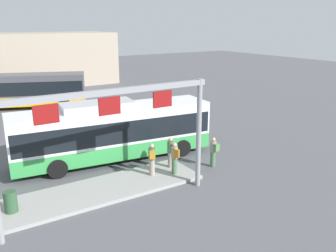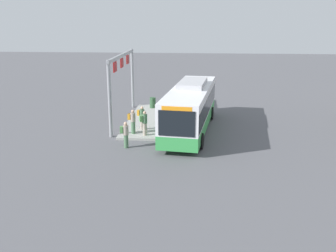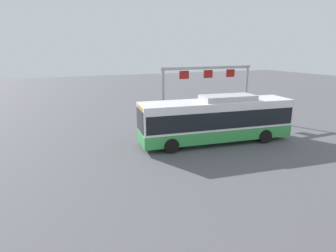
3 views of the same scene
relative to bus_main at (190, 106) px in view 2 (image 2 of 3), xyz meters
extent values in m
plane|color=#56565B|center=(0.01, 0.00, -1.81)|extent=(120.00, 120.00, 0.00)
cube|color=#9E9E99|center=(-2.36, -3.45, -1.73)|extent=(10.00, 2.80, 0.16)
cube|color=green|center=(0.01, 0.00, -1.04)|extent=(11.37, 3.79, 0.85)
cube|color=white|center=(0.01, 0.00, 0.34)|extent=(11.37, 3.79, 1.90)
cube|color=black|center=(0.01, 0.00, 0.14)|extent=(11.16, 3.80, 1.20)
cube|color=black|center=(5.57, -0.66, 0.24)|extent=(0.29, 2.12, 1.50)
cube|color=#B7B7BC|center=(-0.82, 0.10, 1.47)|extent=(4.08, 2.20, 0.36)
cube|color=orange|center=(5.50, -0.65, 1.09)|extent=(0.32, 1.75, 0.28)
cylinder|color=black|center=(3.90, 0.75, -1.31)|extent=(1.03, 0.42, 1.00)
cylinder|color=black|center=(3.62, -1.64, -1.31)|extent=(1.03, 0.42, 1.00)
cylinder|color=black|center=(-3.21, 1.59, -1.31)|extent=(1.03, 0.42, 1.00)
cylinder|color=black|center=(-3.49, -0.80, -1.31)|extent=(1.03, 0.42, 1.00)
cylinder|color=#476B4C|center=(4.09, -3.88, -1.39)|extent=(0.30, 0.30, 0.85)
cylinder|color=gray|center=(4.09, -3.88, -0.66)|extent=(0.36, 0.36, 0.60)
sphere|color=tan|center=(4.09, -3.88, -0.25)|extent=(0.22, 0.22, 0.22)
cube|color=#4C8447|center=(4.11, -4.14, -0.63)|extent=(0.29, 0.20, 0.40)
cylinder|color=gray|center=(1.89, -3.01, -1.23)|extent=(0.36, 0.36, 0.85)
cylinder|color=#476B4C|center=(1.89, -3.01, -0.50)|extent=(0.44, 0.44, 0.60)
sphere|color=tan|center=(1.89, -3.01, -0.09)|extent=(0.22, 0.22, 0.22)
cube|color=#4C8447|center=(1.99, -3.25, -0.47)|extent=(0.33, 0.27, 0.40)
cylinder|color=#476B4C|center=(1.58, -3.85, -1.23)|extent=(0.33, 0.33, 0.85)
cylinder|color=gray|center=(1.58, -3.85, -0.50)|extent=(0.40, 0.40, 0.60)
sphere|color=tan|center=(1.58, -3.85, -0.09)|extent=(0.22, 0.22, 0.22)
cube|color=#BF7F1E|center=(1.53, -4.11, -0.47)|extent=(0.31, 0.23, 0.40)
cylinder|color=gray|center=(0.54, -3.38, -1.23)|extent=(0.37, 0.37, 0.85)
cylinder|color=#476B4C|center=(0.54, -3.38, -0.50)|extent=(0.45, 0.45, 0.60)
sphere|color=tan|center=(0.54, -3.38, -0.09)|extent=(0.22, 0.22, 0.22)
cube|color=#BF7F1E|center=(0.43, -3.62, -0.47)|extent=(0.33, 0.28, 0.40)
cylinder|color=gray|center=(-6.86, -5.32, 0.79)|extent=(0.24, 0.24, 5.20)
cylinder|color=gray|center=(1.96, -5.32, 0.79)|extent=(0.24, 0.24, 5.20)
cube|color=gray|center=(-2.45, -5.32, 3.24)|extent=(9.22, 0.20, 0.24)
cube|color=maroon|center=(-4.87, -5.32, 2.69)|extent=(0.90, 0.08, 0.70)
cube|color=maroon|center=(-2.45, -5.32, 2.69)|extent=(0.90, 0.08, 0.70)
cube|color=maroon|center=(-0.02, -5.32, 2.69)|extent=(0.90, 0.08, 0.70)
cylinder|color=#2D5133|center=(-6.17, -3.45, -1.20)|extent=(0.52, 0.52, 0.90)
camera|label=1|loc=(-7.89, -18.00, 5.82)|focal=38.44mm
camera|label=2|loc=(26.21, 0.54, 6.07)|focal=40.61mm
camera|label=3|loc=(10.90, 16.28, 4.73)|focal=29.37mm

